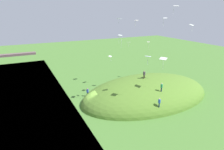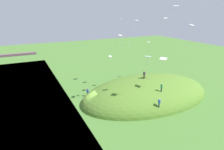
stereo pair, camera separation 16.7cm
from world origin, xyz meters
name	(u,v)px [view 2 (the right image)]	position (x,y,z in m)	size (l,w,h in m)	color
ground_plane	(90,105)	(0.00, 0.00, 0.00)	(160.00, 160.00, 0.00)	#46742F
grass_hill	(147,96)	(11.87, -1.34, 0.00)	(27.93, 16.69, 7.97)	#517929
person_watching_kites	(144,74)	(10.99, -1.29, 4.95)	(0.59, 0.59, 1.58)	#3C3324
person_with_child	(162,86)	(11.12, -6.46, 4.13)	(0.50, 0.50, 1.58)	#27364C
person_walking_path	(159,102)	(8.90, -8.73, 2.62)	(0.48, 0.48, 1.57)	#1F324C
person_near_shore	(88,91)	(0.86, 3.87, 1.12)	(0.63, 0.63, 1.79)	black
kite_0	(136,21)	(7.93, -2.39, 15.18)	(0.61, 0.72, 1.04)	#EEE4D0
kite_1	(163,59)	(11.17, -6.24, 9.02)	(1.25, 1.40, 2.12)	white
kite_2	(119,19)	(10.20, 7.91, 15.08)	(1.21, 0.95, 1.19)	white
kite_3	(148,57)	(7.29, -7.07, 9.98)	(1.09, 1.16, 1.48)	white
kite_4	(120,36)	(5.45, -1.43, 12.65)	(1.08, 1.17, 2.18)	white
kite_5	(165,19)	(17.18, 1.12, 15.21)	(0.79, 0.87, 1.86)	white
kite_6	(149,43)	(18.11, 7.40, 9.29)	(0.74, 0.70, 2.05)	white
kite_7	(110,57)	(5.79, 3.36, 8.01)	(0.96, 0.98, 1.19)	white
kite_8	(192,25)	(17.14, -5.97, 14.39)	(1.18, 1.04, 1.19)	silver
kite_9	(120,36)	(9.58, 6.39, 11.48)	(1.17, 0.99, 1.83)	white
kite_10	(129,42)	(10.29, 3.82, 10.48)	(0.98, 0.84, 1.17)	white
kite_11	(176,6)	(10.97, -8.17, 17.39)	(0.93, 0.87, 1.42)	white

